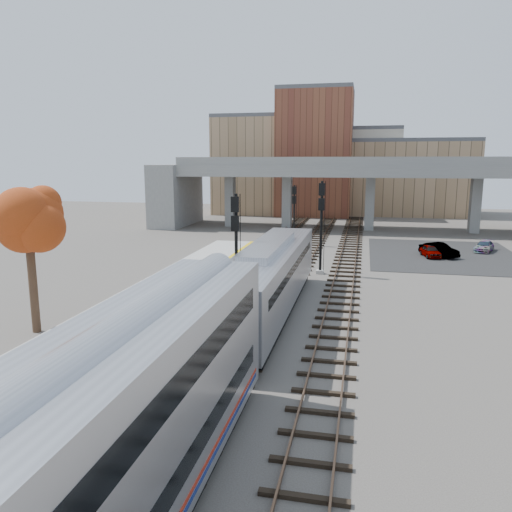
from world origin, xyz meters
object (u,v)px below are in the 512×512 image
at_px(locomotive, 269,277).
at_px(car_a, 431,251).
at_px(car_c, 484,246).
at_px(tree, 27,216).
at_px(signal_mast_far, 294,216).
at_px(signal_mast_mid, 321,228).
at_px(signal_mast_near, 236,254).
at_px(car_b, 439,250).

xyz_separation_m(locomotive, car_a, (11.61, 20.88, -1.67)).
bearing_deg(car_c, tree, -111.73).
distance_m(car_a, car_c, 7.06).
bearing_deg(signal_mast_far, locomotive, -85.30).
relative_size(signal_mast_mid, tree, 0.89).
distance_m(signal_mast_near, car_c, 31.53).
xyz_separation_m(car_b, car_c, (4.84, 3.89, -0.12)).
xyz_separation_m(signal_mast_near, signal_mast_mid, (4.10, 11.19, 0.23)).
height_order(signal_mast_near, car_a, signal_mast_near).
bearing_deg(car_c, signal_mast_far, -159.76).
relative_size(signal_mast_near, car_a, 2.13).
bearing_deg(car_b, signal_mast_near, -164.02).
distance_m(signal_mast_near, car_a, 24.82).
xyz_separation_m(locomotive, tree, (-11.58, -5.59, 3.91)).
relative_size(locomotive, tree, 2.28).
distance_m(locomotive, car_a, 23.95).
distance_m(locomotive, signal_mast_near, 2.48).
distance_m(signal_mast_far, car_c, 19.51).
xyz_separation_m(tree, car_a, (23.19, 26.47, -5.58)).
bearing_deg(signal_mast_near, car_b, 55.15).
distance_m(locomotive, tree, 13.44).
bearing_deg(locomotive, signal_mast_far, 94.70).
bearing_deg(signal_mast_mid, locomotive, -99.79).
relative_size(signal_mast_near, signal_mast_far, 1.10).
bearing_deg(signal_mast_near, car_c, 51.96).
xyz_separation_m(signal_mast_near, car_c, (19.35, 24.72, -2.96)).
distance_m(signal_mast_near, signal_mast_far, 25.14).
relative_size(tree, car_c, 2.28).
height_order(locomotive, signal_mast_near, signal_mast_near).
distance_m(tree, car_b, 36.41).
relative_size(signal_mast_near, car_b, 1.79).
height_order(signal_mast_far, car_a, signal_mast_far).
relative_size(signal_mast_mid, signal_mast_far, 1.15).
relative_size(signal_mast_far, car_b, 1.63).
distance_m(locomotive, car_c, 30.52).
bearing_deg(locomotive, car_a, 60.92).
xyz_separation_m(locomotive, signal_mast_mid, (2.00, 11.59, 1.49)).
bearing_deg(signal_mast_near, locomotive, -10.77).
bearing_deg(tree, car_b, 48.20).
bearing_deg(signal_mast_near, signal_mast_mid, 69.88).
bearing_deg(signal_mast_far, car_b, -16.50).
height_order(signal_mast_near, signal_mast_mid, signal_mast_mid).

